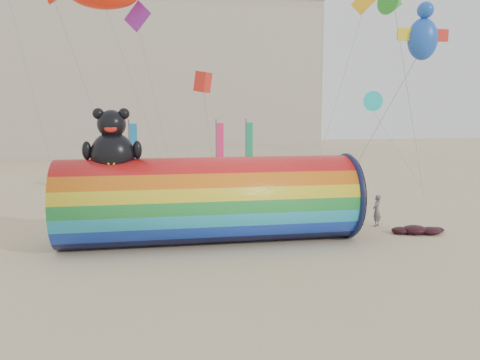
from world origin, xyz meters
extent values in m
plane|color=#CCB58C|center=(0.00, 0.00, 0.00)|extent=(160.00, 160.00, 0.00)
cube|color=#B7AD99|center=(-12.00, 46.00, 10.00)|extent=(60.00, 15.00, 20.00)
cube|color=#28303D|center=(-12.00, 38.44, 10.50)|extent=(59.50, 0.12, 17.00)
cube|color=#B2ADA0|center=(-12.00, 46.00, 20.30)|extent=(60.40, 15.40, 0.60)
cylinder|color=red|center=(-1.21, -0.66, 1.86)|extent=(12.76, 3.72, 3.72)
torus|color=#0F1438|center=(5.04, -0.66, 1.86)|extent=(0.26, 3.90, 3.90)
cylinder|color=black|center=(5.19, -0.66, 1.86)|extent=(0.06, 3.68, 3.68)
ellipsoid|color=black|center=(-5.25, -0.66, 3.88)|extent=(1.82, 1.63, 1.91)
ellipsoid|color=yellow|center=(-5.25, -1.24, 3.77)|extent=(0.94, 0.41, 0.82)
sphere|color=black|center=(-5.25, -0.66, 5.16)|extent=(1.17, 1.17, 1.17)
sphere|color=black|center=(-5.76, -0.66, 5.58)|extent=(0.47, 0.47, 0.47)
sphere|color=black|center=(-4.74, -0.66, 5.58)|extent=(0.47, 0.47, 0.47)
ellipsoid|color=red|center=(-5.25, -1.14, 5.00)|extent=(0.51, 0.19, 0.33)
ellipsoid|color=black|center=(-6.26, -0.77, 4.09)|extent=(0.38, 0.38, 0.77)
ellipsoid|color=black|center=(-4.24, -0.77, 4.09)|extent=(0.38, 0.38, 0.77)
imported|color=slate|center=(7.29, 0.72, 0.80)|extent=(0.69, 0.67, 1.59)
ellipsoid|color=#370A13|center=(8.36, -1.03, 0.20)|extent=(1.17, 0.99, 0.41)
ellipsoid|color=#370A13|center=(9.06, -1.23, 0.17)|extent=(0.99, 0.84, 0.34)
ellipsoid|color=#370A13|center=(7.76, -0.88, 0.16)|extent=(0.91, 0.77, 0.32)
ellipsoid|color=#370A13|center=(8.66, -0.63, 0.14)|extent=(0.78, 0.66, 0.27)
ellipsoid|color=#370A13|center=(9.56, -0.93, 0.13)|extent=(0.73, 0.62, 0.25)
cylinder|color=#59595E|center=(-5.42, 14.73, 2.60)|extent=(0.10, 0.10, 5.20)
cube|color=#1873B4|center=(-5.11, 14.73, 2.65)|extent=(0.56, 0.06, 4.50)
cylinder|color=#59595E|center=(1.23, 16.25, 2.60)|extent=(0.10, 0.10, 5.20)
cube|color=#F72265|center=(1.54, 16.25, 2.65)|extent=(0.56, 0.06, 4.50)
cylinder|color=#59595E|center=(4.07, 18.57, 2.60)|extent=(0.10, 0.10, 5.20)
cube|color=#169360|center=(4.38, 18.57, 2.65)|extent=(0.56, 0.06, 4.50)
ellipsoid|color=blue|center=(7.93, -1.58, 8.76)|extent=(1.33, 1.03, 1.77)
cone|color=green|center=(8.95, 2.91, 11.32)|extent=(1.35, 1.35, 1.21)
cube|color=yellow|center=(9.83, 8.67, 12.69)|extent=(0.96, 0.06, 1.34)
cube|color=red|center=(-0.63, 7.79, 7.48)|extent=(0.74, 0.74, 1.19)
cone|color=#1AD3D0|center=(11.83, 11.47, 6.50)|extent=(1.44, 1.44, 1.29)
cube|color=purple|center=(-4.42, 10.36, 11.62)|extent=(1.12, 0.06, 1.56)
camera|label=1|loc=(-3.46, -20.59, 5.54)|focal=35.00mm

